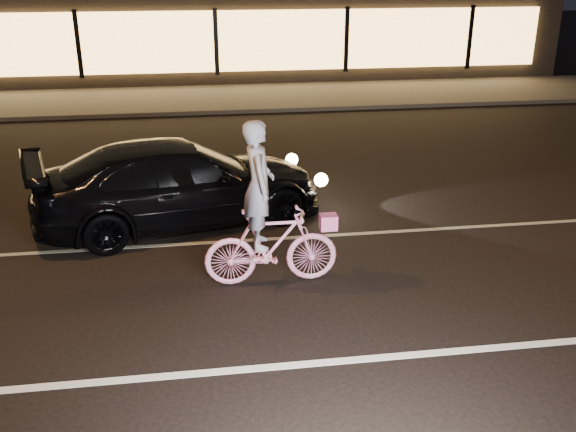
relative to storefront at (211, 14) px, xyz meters
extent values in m
plane|color=black|center=(0.00, -18.97, -2.15)|extent=(90.00, 90.00, 0.00)
cube|color=silver|center=(0.00, -20.47, -2.14)|extent=(60.00, 0.12, 0.01)
cube|color=gray|center=(0.00, -16.97, -2.14)|extent=(60.00, 0.10, 0.01)
cube|color=#383533|center=(0.00, -5.97, -2.09)|extent=(30.00, 4.00, 0.12)
cube|color=black|center=(0.00, 0.03, -0.15)|extent=(25.00, 8.00, 4.00)
cube|color=#FBB358|center=(0.00, -4.07, -0.55)|extent=(23.00, 0.15, 2.00)
cube|color=black|center=(-4.50, -4.15, -0.55)|extent=(0.15, 0.08, 2.20)
cube|color=black|center=(0.00, -4.15, -0.55)|extent=(0.15, 0.08, 2.20)
cube|color=black|center=(4.50, -4.15, -0.55)|extent=(0.15, 0.08, 2.20)
cube|color=black|center=(9.00, -4.15, -0.55)|extent=(0.15, 0.08, 2.20)
imported|color=#FC3085|center=(0.13, -18.44, -1.59)|extent=(1.87, 0.53, 1.12)
imported|color=silver|center=(-0.03, -18.44, -0.68)|extent=(0.42, 0.64, 1.76)
cube|color=#E63E85|center=(0.93, -18.44, -1.27)|extent=(0.24, 0.19, 0.21)
imported|color=black|center=(-1.14, -15.99, -1.43)|extent=(5.26, 3.18, 1.43)
sphere|color=#FFF2BF|center=(0.98, -14.76, -1.49)|extent=(0.24, 0.24, 0.24)
sphere|color=#FFF2BF|center=(1.31, -16.02, -1.49)|extent=(0.24, 0.24, 0.24)
camera|label=1|loc=(-0.81, -26.47, 2.16)|focal=40.00mm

